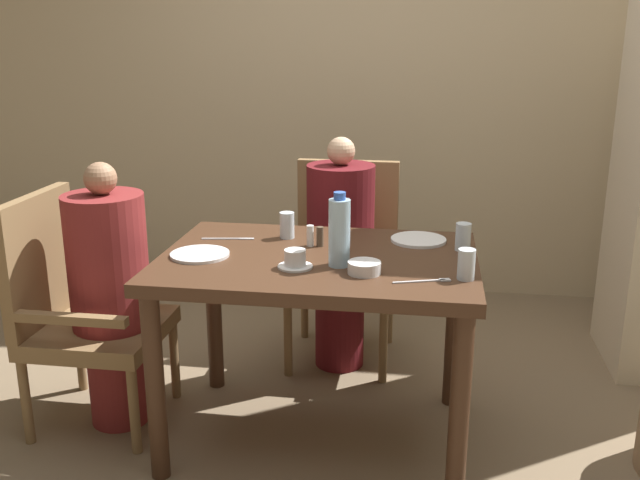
% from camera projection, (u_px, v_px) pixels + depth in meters
% --- Properties ---
extents(ground_plane, '(16.00, 16.00, 0.00)m').
position_uv_depth(ground_plane, '(318.00, 435.00, 2.93)').
color(ground_plane, '#7A664C').
extents(wall_back, '(8.00, 0.06, 2.80)m').
position_uv_depth(wall_back, '(366.00, 65.00, 4.29)').
color(wall_back, tan).
rests_on(wall_back, ground_plane).
extents(dining_table, '(1.20, 0.84, 0.78)m').
position_uv_depth(dining_table, '(318.00, 283.00, 2.74)').
color(dining_table, '#422819').
rests_on(dining_table, ground_plane).
extents(chair_left_side, '(0.52, 0.52, 0.97)m').
position_uv_depth(chair_left_side, '(77.00, 306.00, 2.93)').
color(chair_left_side, brown).
rests_on(chair_left_side, ground_plane).
extents(diner_in_left_chair, '(0.32, 0.32, 1.11)m').
position_uv_depth(diner_in_left_chair, '(111.00, 294.00, 2.89)').
color(diner_in_left_chair, maroon).
rests_on(diner_in_left_chair, ground_plane).
extents(chair_far_side, '(0.52, 0.52, 0.97)m').
position_uv_depth(chair_far_side, '(344.00, 257.00, 3.57)').
color(chair_far_side, brown).
rests_on(chair_far_side, ground_plane).
extents(diner_in_far_chair, '(0.32, 0.32, 1.13)m').
position_uv_depth(diner_in_far_chair, '(340.00, 252.00, 3.41)').
color(diner_in_far_chair, '#5B1419').
rests_on(diner_in_far_chair, ground_plane).
extents(plate_main_left, '(0.22, 0.22, 0.01)m').
position_uv_depth(plate_main_left, '(200.00, 254.00, 2.71)').
color(plate_main_left, white).
rests_on(plate_main_left, dining_table).
extents(plate_main_right, '(0.22, 0.22, 0.01)m').
position_uv_depth(plate_main_right, '(418.00, 240.00, 2.90)').
color(plate_main_right, white).
rests_on(plate_main_right, dining_table).
extents(teacup_with_saucer, '(0.13, 0.13, 0.07)m').
position_uv_depth(teacup_with_saucer, '(295.00, 260.00, 2.57)').
color(teacup_with_saucer, white).
rests_on(teacup_with_saucer, dining_table).
extents(bowl_small, '(0.12, 0.12, 0.04)m').
position_uv_depth(bowl_small, '(364.00, 268.00, 2.50)').
color(bowl_small, white).
rests_on(bowl_small, dining_table).
extents(water_bottle, '(0.08, 0.08, 0.27)m').
position_uv_depth(water_bottle, '(339.00, 232.00, 2.56)').
color(water_bottle, '#A3C6DB').
rests_on(water_bottle, dining_table).
extents(glass_tall_near, '(0.06, 0.06, 0.11)m').
position_uv_depth(glass_tall_near, '(287.00, 225.00, 2.93)').
color(glass_tall_near, silver).
rests_on(glass_tall_near, dining_table).
extents(glass_tall_mid, '(0.06, 0.06, 0.11)m').
position_uv_depth(glass_tall_mid, '(463.00, 237.00, 2.76)').
color(glass_tall_mid, silver).
rests_on(glass_tall_mid, dining_table).
extents(glass_tall_far, '(0.06, 0.06, 0.11)m').
position_uv_depth(glass_tall_far, '(466.00, 264.00, 2.44)').
color(glass_tall_far, silver).
rests_on(glass_tall_far, dining_table).
extents(salt_shaker, '(0.03, 0.03, 0.08)m').
position_uv_depth(salt_shaker, '(310.00, 236.00, 2.82)').
color(salt_shaker, white).
rests_on(salt_shaker, dining_table).
extents(pepper_shaker, '(0.03, 0.03, 0.08)m').
position_uv_depth(pepper_shaker, '(320.00, 237.00, 2.82)').
color(pepper_shaker, '#4C3D2D').
rests_on(pepper_shaker, dining_table).
extents(fork_beside_plate, '(0.20, 0.08, 0.00)m').
position_uv_depth(fork_beside_plate, '(428.00, 281.00, 2.43)').
color(fork_beside_plate, silver).
rests_on(fork_beside_plate, dining_table).
extents(knife_beside_plate, '(0.21, 0.05, 0.00)m').
position_uv_depth(knife_beside_plate, '(231.00, 239.00, 2.92)').
color(knife_beside_plate, silver).
rests_on(knife_beside_plate, dining_table).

